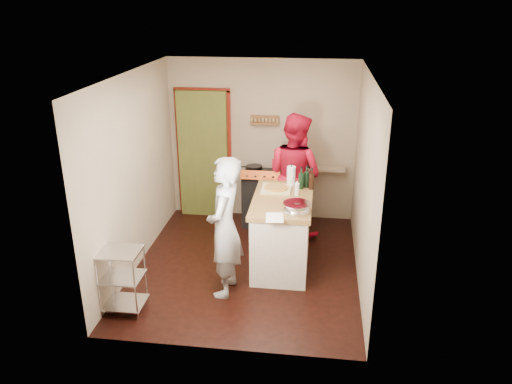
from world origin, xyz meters
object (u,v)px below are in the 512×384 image
wire_shelving (122,278)px  person_red (295,174)px  island (282,231)px  person_stripe (225,228)px  stove (262,197)px

wire_shelving → person_red: 3.07m
island → person_stripe: bearing=-130.7°
person_stripe → island: bearing=142.7°
island → person_red: (0.09, 1.10, 0.42)m
stove → island: 1.39m
stove → person_red: (0.52, -0.22, 0.50)m
island → person_red: size_ratio=0.76×
stove → island: island is taller
person_stripe → person_red: (0.73, 1.84, 0.06)m
stove → island: bearing=-72.2°
wire_shelving → stove: bearing=63.1°
stove → wire_shelving: bearing=-116.9°
island → person_red: bearing=85.1°
island → person_stripe: size_ratio=0.82×
wire_shelving → person_stripe: size_ratio=0.45×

